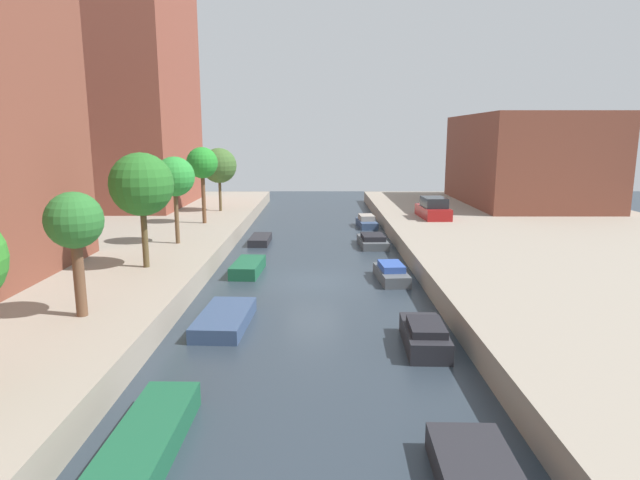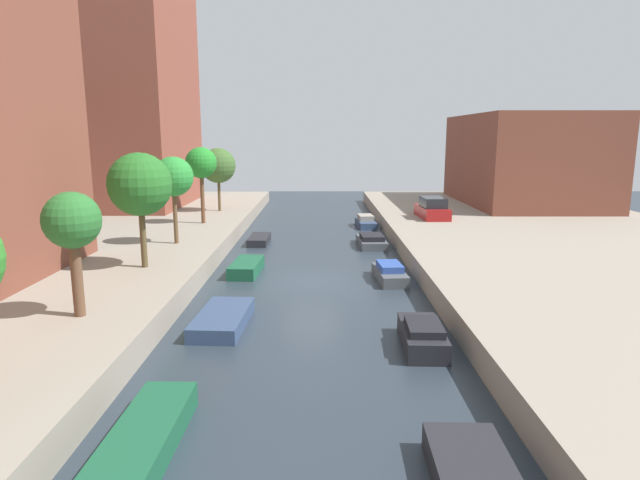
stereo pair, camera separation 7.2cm
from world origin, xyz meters
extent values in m
plane|color=#28333D|center=(0.00, 0.00, 0.00)|extent=(84.00, 84.00, 0.00)
cube|color=gray|center=(15.00, 0.00, 0.50)|extent=(20.00, 64.00, 1.00)
cube|color=brown|center=(-16.00, 21.15, 10.42)|extent=(10.00, 13.41, 18.83)
cube|color=brown|center=(18.00, 22.00, 4.78)|extent=(10.00, 15.75, 7.56)
cylinder|color=brown|center=(-7.48, -7.82, 2.27)|extent=(0.36, 0.36, 2.54)
sphere|color=#2A6B2C|center=(-7.48, -7.82, 4.17)|extent=(1.82, 1.82, 1.82)
cylinder|color=brown|center=(-7.48, -1.18, 2.37)|extent=(0.27, 0.27, 2.74)
sphere|color=#266A25|center=(-7.48, -1.18, 4.72)|extent=(2.77, 2.77, 2.77)
cylinder|color=brown|center=(-7.48, 4.25, 2.45)|extent=(0.23, 0.23, 2.90)
sphere|color=#2A8B34|center=(-7.48, 4.25, 4.65)|extent=(2.14, 2.14, 2.14)
cylinder|color=brown|center=(-7.48, 11.17, 2.66)|extent=(0.26, 0.26, 3.32)
sphere|color=#248729|center=(-7.48, 11.17, 5.04)|extent=(2.06, 2.06, 2.06)
cylinder|color=brown|center=(-7.48, 17.17, 2.29)|extent=(0.22, 0.22, 2.59)
sphere|color=#3D622B|center=(-7.48, 17.17, 4.53)|extent=(2.70, 2.70, 2.70)
cube|color=maroon|center=(8.46, 13.66, 1.40)|extent=(1.91, 4.26, 0.80)
cube|color=#1E2328|center=(8.46, 13.34, 2.15)|extent=(1.63, 2.36, 0.70)
cube|color=#195638|center=(-3.43, -14.06, 0.31)|extent=(1.37, 4.43, 0.62)
cube|color=#33476B|center=(-3.13, -6.08, 0.26)|extent=(1.88, 3.87, 0.53)
cube|color=#195638|center=(-3.30, 1.55, 0.30)|extent=(1.50, 3.28, 0.61)
cube|color=#232328|center=(-3.51, 9.20, 0.23)|extent=(1.26, 3.05, 0.47)
cube|color=#232328|center=(3.74, -8.04, 0.33)|extent=(1.41, 3.15, 0.67)
cube|color=black|center=(3.74, -8.31, 0.79)|extent=(1.16, 1.74, 0.25)
cube|color=#4C5156|center=(3.74, 0.18, 0.26)|extent=(1.46, 3.27, 0.53)
cube|color=#2D4C9E|center=(3.74, 0.22, 0.68)|extent=(1.16, 1.83, 0.31)
cube|color=#4C5156|center=(3.63, 8.36, 0.24)|extent=(1.74, 3.56, 0.48)
cube|color=black|center=(3.63, 8.08, 0.63)|extent=(1.43, 1.98, 0.30)
cube|color=#33476B|center=(3.87, 15.44, 0.25)|extent=(1.48, 3.18, 0.50)
cube|color=gray|center=(3.87, 15.69, 0.70)|extent=(1.18, 1.78, 0.39)
camera|label=1|loc=(0.33, -24.64, 6.81)|focal=30.13mm
camera|label=2|loc=(0.40, -24.64, 6.81)|focal=30.13mm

